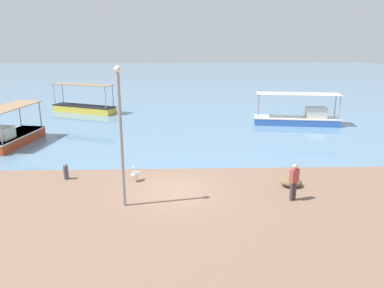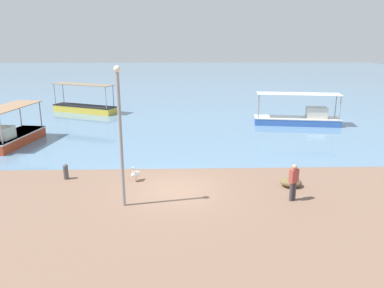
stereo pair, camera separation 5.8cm
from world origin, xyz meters
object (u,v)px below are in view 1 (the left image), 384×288
object	(u,v)px
mooring_bollard	(66,171)
net_pile	(291,182)
fisherman_standing	(294,181)
pelican	(136,174)
fishing_boat_far_right	(299,118)
fishing_boat_far_left	(84,107)
lamp_post	(121,131)
fishing_boat_outer	(12,136)

from	to	relation	value
mooring_bollard	net_pile	distance (m)	11.33
fisherman_standing	net_pile	xyz separation A→B (m)	(0.40, 1.60, -0.69)
pelican	fishing_boat_far_right	bearing A→B (deg)	45.36
pelican	net_pile	distance (m)	7.71
fisherman_standing	net_pile	world-z (taller)	fisherman_standing
fishing_boat_far_left	pelican	bearing A→B (deg)	-68.98
lamp_post	net_pile	distance (m)	8.64
fishing_boat_far_right	pelican	bearing A→B (deg)	-134.64
net_pile	fishing_boat_far_right	bearing A→B (deg)	71.18
pelican	fisherman_standing	distance (m)	7.70
fisherman_standing	net_pile	size ratio (longest dim) A/B	1.65
fishing_boat_far_right	pelican	world-z (taller)	fishing_boat_far_right
fishing_boat_outer	fisherman_standing	size ratio (longest dim) A/B	3.23
pelican	lamp_post	world-z (taller)	lamp_post
pelican	mooring_bollard	bearing A→B (deg)	173.65
pelican	mooring_bollard	xyz separation A→B (m)	(-3.60, 0.40, 0.05)
mooring_bollard	fishing_boat_far_left	bearing A→B (deg)	100.83
fishing_boat_far_right	fishing_boat_outer	xyz separation A→B (m)	(-21.26, -5.42, 0.01)
lamp_post	fishing_boat_outer	bearing A→B (deg)	132.40
pelican	mooring_bollard	size ratio (longest dim) A/B	1.00
fishing_boat_outer	net_pile	world-z (taller)	fishing_boat_outer
fishing_boat_far_right	fishing_boat_far_left	size ratio (longest dim) A/B	1.09
mooring_bollard	fishing_boat_outer	bearing A→B (deg)	130.07
fishing_boat_far_right	mooring_bollard	xyz separation A→B (m)	(-15.78, -11.93, -0.16)
fishing_boat_far_left	lamp_post	world-z (taller)	lamp_post
pelican	fisherman_standing	size ratio (longest dim) A/B	0.47
fishing_boat_outer	net_pile	xyz separation A→B (m)	(16.73, -7.85, -0.38)
fishing_boat_outer	mooring_bollard	size ratio (longest dim) A/B	6.80
fishing_boat_outer	lamp_post	distance (m)	13.49
fishing_boat_far_right	fishing_boat_outer	bearing A→B (deg)	-165.69
mooring_bollard	net_pile	xyz separation A→B (m)	(11.25, -1.34, -0.21)
fishing_boat_outer	fisherman_standing	xyz separation A→B (m)	(16.33, -9.45, 0.31)
lamp_post	fishing_boat_far_right	bearing A→B (deg)	50.87
fishing_boat_outer	net_pile	size ratio (longest dim) A/B	5.32
net_pile	fisherman_standing	bearing A→B (deg)	-103.96
fishing_boat_far_right	pelican	distance (m)	17.33
fishing_boat_far_left	pelican	size ratio (longest dim) A/B	8.16
fisherman_standing	fishing_boat_far_right	bearing A→B (deg)	71.69
fishing_boat_far_left	mooring_bollard	distance (m)	18.18
fishing_boat_far_left	fishing_boat_far_right	bearing A→B (deg)	-17.15
fishing_boat_far_right	net_pile	size ratio (longest dim) A/B	6.91
fisherman_standing	fishing_boat_far_left	bearing A→B (deg)	124.47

